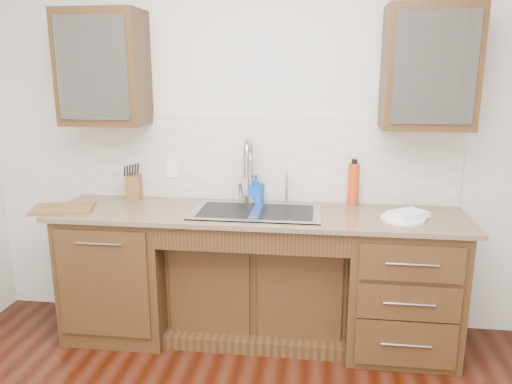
# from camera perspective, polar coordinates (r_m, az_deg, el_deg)

# --- Properties ---
(wall_back) EXTENTS (4.00, 0.10, 2.70)m
(wall_back) POSITION_cam_1_polar(r_m,az_deg,el_deg) (3.54, 0.84, 6.26)
(wall_back) COLOR beige
(wall_back) RESTS_ON ground
(base_cabinet_left) EXTENTS (0.70, 0.62, 0.88)m
(base_cabinet_left) POSITION_cam_1_polar(r_m,az_deg,el_deg) (3.67, -14.96, -8.68)
(base_cabinet_left) COLOR #593014
(base_cabinet_left) RESTS_ON ground
(base_cabinet_center) EXTENTS (1.20, 0.44, 0.70)m
(base_cabinet_center) POSITION_cam_1_polar(r_m,az_deg,el_deg) (3.56, 0.27, -10.52)
(base_cabinet_center) COLOR #593014
(base_cabinet_center) RESTS_ON ground
(base_cabinet_right) EXTENTS (0.70, 0.62, 0.88)m
(base_cabinet_right) POSITION_cam_1_polar(r_m,az_deg,el_deg) (3.46, 16.16, -10.19)
(base_cabinet_right) COLOR #593014
(base_cabinet_right) RESTS_ON ground
(countertop) EXTENTS (2.70, 0.65, 0.03)m
(countertop) POSITION_cam_1_polar(r_m,az_deg,el_deg) (3.27, 0.06, -2.54)
(countertop) COLOR #84705B
(countertop) RESTS_ON base_cabinet_left
(backsplash) EXTENTS (2.70, 0.02, 0.59)m
(backsplash) POSITION_cam_1_polar(r_m,az_deg,el_deg) (3.50, 0.71, 3.77)
(backsplash) COLOR beige
(backsplash) RESTS_ON wall_back
(sink) EXTENTS (0.84, 0.46, 0.19)m
(sink) POSITION_cam_1_polar(r_m,az_deg,el_deg) (3.27, 0.02, -3.79)
(sink) COLOR #9E9EA5
(sink) RESTS_ON countertop
(faucet) EXTENTS (0.04, 0.04, 0.40)m
(faucet) POSITION_cam_1_polar(r_m,az_deg,el_deg) (3.43, -0.64, 1.95)
(faucet) COLOR #999993
(faucet) RESTS_ON countertop
(filter_tap) EXTENTS (0.02, 0.02, 0.24)m
(filter_tap) POSITION_cam_1_polar(r_m,az_deg,el_deg) (3.43, 3.52, 0.57)
(filter_tap) COLOR #999993
(filter_tap) RESTS_ON countertop
(upper_cabinet_left) EXTENTS (0.55, 0.34, 0.75)m
(upper_cabinet_left) POSITION_cam_1_polar(r_m,az_deg,el_deg) (3.57, -17.03, 13.38)
(upper_cabinet_left) COLOR #593014
(upper_cabinet_left) RESTS_ON wall_back
(upper_cabinet_right) EXTENTS (0.55, 0.34, 0.75)m
(upper_cabinet_right) POSITION_cam_1_polar(r_m,az_deg,el_deg) (3.33, 19.17, 13.25)
(upper_cabinet_right) COLOR #593014
(upper_cabinet_right) RESTS_ON wall_back
(outlet_left) EXTENTS (0.08, 0.01, 0.12)m
(outlet_left) POSITION_cam_1_polar(r_m,az_deg,el_deg) (3.64, -9.55, 2.60)
(outlet_left) COLOR white
(outlet_left) RESTS_ON backsplash
(outlet_right) EXTENTS (0.08, 0.01, 0.12)m
(outlet_right) POSITION_cam_1_polar(r_m,az_deg,el_deg) (3.49, 11.35, 2.05)
(outlet_right) COLOR white
(outlet_right) RESTS_ON backsplash
(soap_bottle) EXTENTS (0.11, 0.11, 0.20)m
(soap_bottle) POSITION_cam_1_polar(r_m,az_deg,el_deg) (3.46, -0.00, 0.34)
(soap_bottle) COLOR blue
(soap_bottle) RESTS_ON countertop
(water_bottle) EXTENTS (0.10, 0.10, 0.29)m
(water_bottle) POSITION_cam_1_polar(r_m,az_deg,el_deg) (3.47, 11.08, 0.87)
(water_bottle) COLOR #BD3412
(water_bottle) RESTS_ON countertop
(plate) EXTENTS (0.32, 0.32, 0.02)m
(plate) POSITION_cam_1_polar(r_m,az_deg,el_deg) (3.22, 16.40, -2.93)
(plate) COLOR white
(plate) RESTS_ON countertop
(dish_towel) EXTENTS (0.27, 0.26, 0.03)m
(dish_towel) POSITION_cam_1_polar(r_m,az_deg,el_deg) (3.24, 17.00, -2.43)
(dish_towel) COLOR white
(dish_towel) RESTS_ON plate
(knife_block) EXTENTS (0.12, 0.17, 0.17)m
(knife_block) POSITION_cam_1_polar(r_m,az_deg,el_deg) (3.69, -13.72, 0.60)
(knife_block) COLOR #915920
(knife_block) RESTS_ON countertop
(cutting_board) EXTENTS (0.45, 0.37, 0.02)m
(cutting_board) POSITION_cam_1_polar(r_m,az_deg,el_deg) (3.55, -21.23, -1.76)
(cutting_board) COLOR brown
(cutting_board) RESTS_ON countertop
(cup_left_a) EXTENTS (0.15, 0.15, 0.10)m
(cup_left_a) POSITION_cam_1_polar(r_m,az_deg,el_deg) (3.63, -18.97, 12.42)
(cup_left_a) COLOR silver
(cup_left_a) RESTS_ON upper_cabinet_left
(cup_left_b) EXTENTS (0.10, 0.10, 0.09)m
(cup_left_b) POSITION_cam_1_polar(r_m,az_deg,el_deg) (3.53, -15.37, 12.61)
(cup_left_b) COLOR silver
(cup_left_b) RESTS_ON upper_cabinet_left
(cup_right_a) EXTENTS (0.14, 0.14, 0.09)m
(cup_right_a) POSITION_cam_1_polar(r_m,az_deg,el_deg) (3.31, 16.98, 12.46)
(cup_right_a) COLOR silver
(cup_right_a) RESTS_ON upper_cabinet_right
(cup_right_b) EXTENTS (0.09, 0.09, 0.08)m
(cup_right_b) POSITION_cam_1_polar(r_m,az_deg,el_deg) (3.36, 21.52, 12.07)
(cup_right_b) COLOR white
(cup_right_b) RESTS_ON upper_cabinet_right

